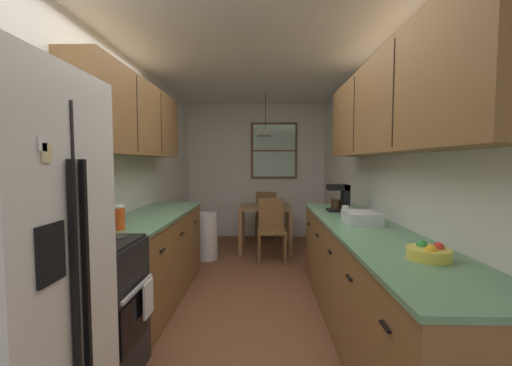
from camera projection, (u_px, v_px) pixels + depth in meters
The scene contains 23 objects.
ground_plane at pixel (250, 289), 3.64m from camera, with size 12.00×12.00×0.00m, color brown.
wall_left at pixel (130, 176), 3.59m from camera, with size 0.10×9.00×2.55m, color white.
wall_right at pixel (373, 176), 3.53m from camera, with size 0.10×9.00×2.55m, color white.
wall_back at pixel (256, 171), 6.20m from camera, with size 4.40×0.10×2.55m, color white.
ceiling_slab at pixel (250, 55), 3.48m from camera, with size 4.40×9.00×0.08m, color white.
stove_range at pixel (85, 312), 2.06m from camera, with size 0.66×0.59×1.10m.
microwave_over_range at pixel (61, 130), 1.99m from camera, with size 0.39×0.57×0.30m.
counter_left at pixel (153, 257), 3.33m from camera, with size 0.64×1.96×0.90m.
upper_cabinets_left at pixel (134, 119), 3.20m from camera, with size 0.33×2.04×0.72m.
counter_right at pixel (367, 281), 2.64m from camera, with size 0.64×3.05×0.90m.
upper_cabinets_right at pixel (391, 105), 2.50m from camera, with size 0.33×2.73×0.74m.
dining_table at pixel (265, 213), 5.28m from camera, with size 0.83×0.83×0.72m.
dining_chair_near at pixel (271, 227), 4.66m from camera, with size 0.41×0.41×0.90m.
dining_chair_far at pixel (267, 213), 5.91m from camera, with size 0.45×0.45×0.90m.
pendant_light at pixel (265, 133), 5.20m from camera, with size 0.29×0.29×0.69m.
back_window at pixel (274, 151), 6.10m from camera, with size 0.87×0.05×1.05m.
trash_bin at pixel (206, 236), 4.75m from camera, with size 0.34×0.34×0.68m, color white.
storage_canister at pixel (117, 218), 2.52m from camera, with size 0.12×0.12×0.19m.
dish_towel at pixel (148, 298), 2.20m from camera, with size 0.02×0.16×0.24m, color white.
coffee_maker at pixel (340, 197), 3.48m from camera, with size 0.22×0.18×0.29m.
mug_by_coffeemaker at pixel (346, 210), 3.24m from camera, with size 0.11×0.07×0.09m.
fruit_bowl at pixel (429, 252), 1.76m from camera, with size 0.23×0.23×0.09m.
dish_rack at pixel (362, 217), 2.80m from camera, with size 0.28×0.34×0.10m, color silver.
Camera 1 is at (0.15, -2.56, 1.43)m, focal length 22.58 mm.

